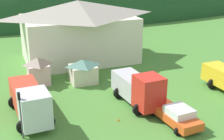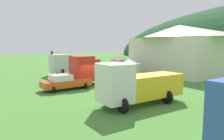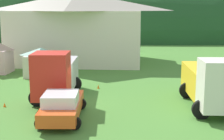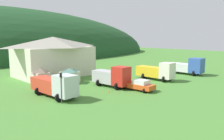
% 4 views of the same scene
% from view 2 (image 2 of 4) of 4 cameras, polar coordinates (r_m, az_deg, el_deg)
% --- Properties ---
extents(ground_plane, '(200.00, 200.00, 0.00)m').
position_cam_2_polar(ground_plane, '(24.76, -5.16, -4.42)').
color(ground_plane, '#477F33').
extents(depot_building, '(15.41, 10.62, 7.99)m').
position_cam_2_polar(depot_building, '(37.13, 17.25, 5.39)').
color(depot_building, silver).
rests_on(depot_building, ground).
extents(play_shed_cream, '(2.97, 2.71, 2.66)m').
position_cam_2_polar(play_shed_cream, '(32.86, 4.56, 0.74)').
color(play_shed_cream, beige).
rests_on(play_shed_cream, ground).
extents(play_shed_pink, '(2.41, 2.63, 3.04)m').
position_cam_2_polar(play_shed_pink, '(37.44, 2.07, 1.78)').
color(play_shed_pink, beige).
rests_on(play_shed_pink, ground).
extents(tow_truck_silver, '(3.37, 8.34, 3.28)m').
position_cam_2_polar(tow_truck_silver, '(35.45, -10.42, 1.56)').
color(tow_truck_silver, silver).
rests_on(tow_truck_silver, ground).
extents(crane_truck_red, '(3.26, 6.79, 3.48)m').
position_cam_2_polar(crane_truck_red, '(26.17, -4.64, 0.05)').
color(crane_truck_red, red).
rests_on(crane_truck_red, ground).
extents(heavy_rig_striped, '(3.20, 7.43, 3.41)m').
position_cam_2_polar(heavy_rig_striped, '(16.94, 6.71, -3.88)').
color(heavy_rig_striped, silver).
rests_on(heavy_rig_striped, ground).
extents(service_pickup_orange, '(2.69, 5.36, 1.66)m').
position_cam_2_polar(service_pickup_orange, '(23.44, -12.41, -3.12)').
color(service_pickup_orange, '#DE521F').
rests_on(service_pickup_orange, ground).
extents(traffic_light_west, '(0.20, 0.32, 3.82)m').
position_cam_2_polar(traffic_light_west, '(35.36, -15.68, 2.54)').
color(traffic_light_west, '#4C4C51').
rests_on(traffic_light_west, ground).
extents(traffic_cone_near_pickup, '(0.36, 0.36, 0.56)m').
position_cam_2_polar(traffic_cone_near_pickup, '(28.22, -11.15, -3.16)').
color(traffic_cone_near_pickup, orange).
rests_on(traffic_cone_near_pickup, ground).
extents(traffic_cone_mid_row, '(0.36, 0.36, 0.65)m').
position_cam_2_polar(traffic_cone_mid_row, '(25.97, 4.34, -3.90)').
color(traffic_cone_mid_row, orange).
rests_on(traffic_cone_mid_row, ground).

